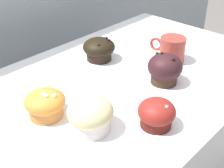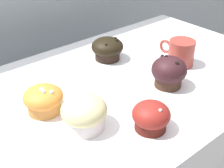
{
  "view_description": "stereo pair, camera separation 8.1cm",
  "coord_description": "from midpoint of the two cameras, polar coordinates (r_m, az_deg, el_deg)",
  "views": [
    {
      "loc": [
        -0.62,
        -0.52,
        1.38
      ],
      "look_at": [
        -0.12,
        -0.05,
        0.96
      ],
      "focal_mm": 50.0,
      "sensor_mm": 36.0,
      "label": 1
    },
    {
      "loc": [
        -0.56,
        -0.58,
        1.38
      ],
      "look_at": [
        -0.12,
        -0.05,
        0.96
      ],
      "focal_mm": 50.0,
      "sensor_mm": 36.0,
      "label": 2
    }
  ],
  "objects": [
    {
      "name": "muffin_front_left",
      "position": [
        0.78,
        -15.07,
        -3.62
      ],
      "size": [
        0.1,
        0.1,
        0.07
      ],
      "color": "#CA813C",
      "rests_on": "display_counter"
    },
    {
      "name": "muffin_back_left",
      "position": [
        0.72,
        4.98,
        -5.54
      ],
      "size": [
        0.09,
        0.09,
        0.07
      ],
      "color": "#521913",
      "rests_on": "display_counter"
    },
    {
      "name": "muffin_front_right",
      "position": [
        0.89,
        7.08,
        2.67
      ],
      "size": [
        0.1,
        0.1,
        0.09
      ],
      "color": "#3F271B",
      "rests_on": "display_counter"
    },
    {
      "name": "wall_back",
      "position": [
        1.38,
        -18.67,
        9.29
      ],
      "size": [
        3.2,
        0.1,
        1.8
      ],
      "primitive_type": "cube",
      "color": "#A8B2B7",
      "rests_on": "ground"
    },
    {
      "name": "muffin_back_right",
      "position": [
        0.71,
        -7.25,
        -5.72
      ],
      "size": [
        0.11,
        0.11,
        0.08
      ],
      "color": "silver",
      "rests_on": "display_counter"
    },
    {
      "name": "coffee_cup",
      "position": [
        1.02,
        8.65,
        6.32
      ],
      "size": [
        0.08,
        0.12,
        0.08
      ],
      "color": "#99382D",
      "rests_on": "display_counter"
    },
    {
      "name": "muffin_front_center",
      "position": [
        1.02,
        -4.68,
        6.34
      ],
      "size": [
        0.1,
        0.1,
        0.07
      ],
      "color": "#2E2019",
      "rests_on": "display_counter"
    }
  ]
}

